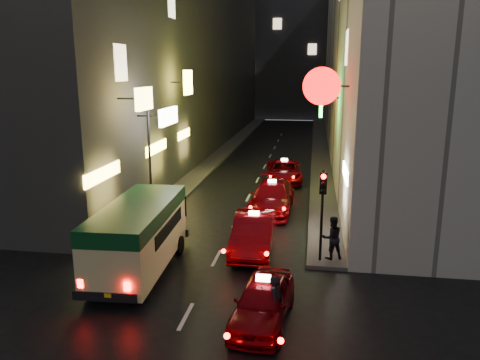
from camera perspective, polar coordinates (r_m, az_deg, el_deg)
The scene contains 14 objects.
building_left at distance 43.86m, azimuth -6.59°, elevation 15.58°, with size 7.68×52.12×18.00m.
building_right at distance 42.54m, azimuth 15.48°, elevation 15.27°, with size 7.94×52.00×18.00m.
building_far at distance 74.45m, azimuth 6.45°, elevation 16.16°, with size 30.00×10.00×22.00m, color #303035.
sidewalk_left at distance 43.58m, azimuth -1.51°, elevation 3.90°, with size 1.50×52.00×0.15m, color #4C4A46.
sidewalk_right at distance 42.87m, azimuth 9.75°, elevation 3.55°, with size 1.50×52.00×0.15m, color #4C4A46.
minibus at distance 17.19m, azimuth -12.24°, elevation -5.96°, with size 2.36×6.05×2.57m.
taxi_near at distance 13.99m, azimuth 2.82°, elevation -14.17°, with size 2.36×4.88×1.67m.
taxi_second at distance 19.06m, azimuth 1.70°, elevation -6.10°, with size 2.39×5.54×1.91m.
taxi_third at distance 24.32m, azimuth 3.92°, elevation -1.78°, with size 2.40×5.61×1.94m.
taxi_far at distance 30.94m, azimuth 5.41°, elevation 1.29°, with size 2.46×5.12×1.75m.
pedestrian_crossing at distance 13.57m, azimuth 4.44°, elevation -14.37°, with size 0.60×0.39×1.83m, color black.
pedestrian_sidewalk at distance 18.18m, azimuth 11.17°, elevation -6.57°, with size 0.71×0.45×1.90m, color black.
traffic_light at distance 17.35m, azimuth 10.04°, elevation -1.99°, with size 0.26×0.43×3.50m.
lamp_post at distance 22.92m, azimuth -11.03°, elevation 4.33°, with size 0.28×0.28×6.22m.
Camera 1 is at (3.58, -8.27, 7.21)m, focal length 35.00 mm.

